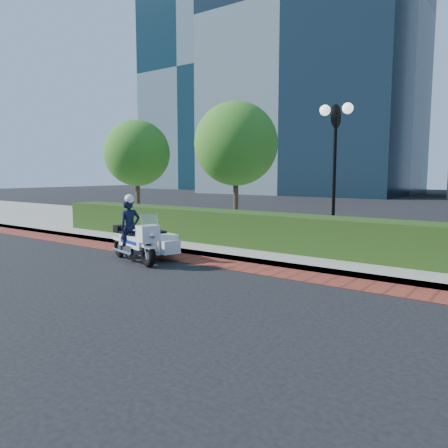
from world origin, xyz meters
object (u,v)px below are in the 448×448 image
Objects in this scene: police_motorcycle at (143,238)px; lamppost at (335,152)px; tree_a at (137,153)px; tree_b at (236,144)px.

lamppost is at bearing 68.72° from police_motorcycle.
tree_b reaches higher than tree_a.
lamppost is 4.71m from tree_b.
lamppost is at bearing -16.11° from tree_b.
tree_b reaches higher than police_motorcycle.
tree_a is 0.94× the size of tree_b.
tree_b reaches higher than lamppost.
police_motorcycle is at bearing -127.08° from lamppost.
tree_b is 6.60m from police_motorcycle.
tree_a is at bearing 180.00° from tree_b.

